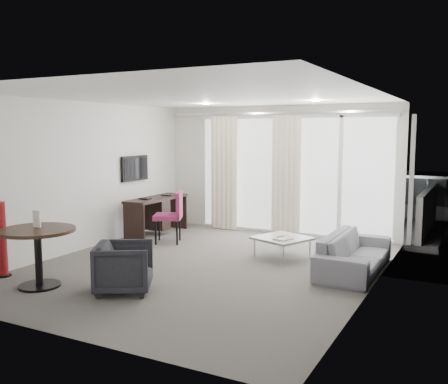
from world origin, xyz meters
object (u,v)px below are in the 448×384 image
at_px(round_table, 38,258).
at_px(coffee_table, 282,248).
at_px(rattan_chair_a, 348,212).
at_px(desk_chair, 168,217).
at_px(sofa, 354,253).
at_px(red_lamp, 2,239).
at_px(tub_armchair, 124,267).
at_px(desk, 157,216).
at_px(rattan_chair_b, 388,206).

xyz_separation_m(round_table, coffee_table, (2.35, 2.96, -0.22)).
bearing_deg(rattan_chair_a, coffee_table, -79.85).
height_order(desk_chair, sofa, desk_chair).
xyz_separation_m(red_lamp, sofa, (4.45, 2.58, -0.26)).
bearing_deg(tub_armchair, desk, -1.84).
bearing_deg(round_table, red_lamp, 172.30).
bearing_deg(desk_chair, coffee_table, -27.45).
bearing_deg(rattan_chair_a, desk_chair, -116.37).
distance_m(desk, rattan_chair_a, 4.03).
distance_m(desk, sofa, 4.30).
relative_size(desk, round_table, 1.62).
bearing_deg(rattan_chair_b, sofa, -103.63).
distance_m(desk_chair, coffee_table, 2.35).
relative_size(red_lamp, sofa, 0.56).
bearing_deg(sofa, desk_chair, 84.21).
distance_m(desk_chair, tub_armchair, 2.93).
bearing_deg(sofa, tub_armchair, 133.71).
bearing_deg(tub_armchair, rattan_chair_b, -49.54).
distance_m(red_lamp, tub_armchair, 2.03).
xyz_separation_m(tub_armchair, rattan_chair_b, (2.25, 6.43, 0.10)).
bearing_deg(desk, round_table, -80.47).
bearing_deg(rattan_chair_a, tub_armchair, -88.37).
bearing_deg(red_lamp, desk_chair, 73.32).
height_order(desk_chair, round_table, desk_chair).
bearing_deg(tub_armchair, desk_chair, -7.66).
relative_size(desk_chair, red_lamp, 0.89).
bearing_deg(red_lamp, tub_armchair, 6.91).
height_order(desk, tub_armchair, desk).
relative_size(round_table, rattan_chair_a, 1.29).
height_order(coffee_table, rattan_chair_b, rattan_chair_b).
bearing_deg(desk_chair, round_table, -115.55).
bearing_deg(sofa, rattan_chair_b, 2.77).
bearing_deg(sofa, coffee_table, 78.12).
distance_m(coffee_table, sofa, 1.28).
bearing_deg(rattan_chair_b, coffee_table, -121.67).
distance_m(round_table, rattan_chair_b, 7.60).
relative_size(desk, rattan_chair_a, 2.09).
xyz_separation_m(sofa, rattan_chair_a, (-0.86, 3.16, 0.10)).
bearing_deg(coffee_table, desk, 167.63).
xyz_separation_m(desk_chair, coffee_table, (2.32, -0.10, -0.31)).
distance_m(round_table, red_lamp, 0.87).
xyz_separation_m(desk_chair, tub_armchair, (1.13, -2.70, -0.16)).
relative_size(tub_armchair, rattan_chair_a, 0.93).
xyz_separation_m(coffee_table, rattan_chair_b, (1.05, 3.83, 0.25)).
bearing_deg(red_lamp, sofa, 30.10).
height_order(desk, red_lamp, red_lamp).
xyz_separation_m(desk, red_lamp, (-0.25, -3.49, 0.17)).
xyz_separation_m(desk, desk_chair, (0.64, -0.55, 0.11)).
height_order(desk, coffee_table, desk).
distance_m(tub_armchair, rattan_chair_b, 6.81).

